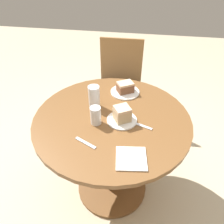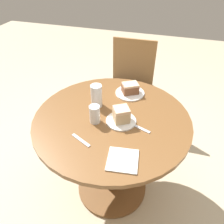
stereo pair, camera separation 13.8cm
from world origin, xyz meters
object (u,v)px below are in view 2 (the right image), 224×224
Objects in this scene: plate_near at (121,121)px; plate_far at (130,93)px; cake_slice_far at (130,88)px; glass_water at (95,115)px; cake_slice_near at (121,114)px; chair at (130,86)px; glass_lemonade at (97,97)px.

plate_far is at bearing 93.37° from plate_near.
plate_near is at bearing -86.63° from cake_slice_far.
cake_slice_near is at bearing 16.68° from glass_water.
glass_water reaches higher than cake_slice_near.
cake_slice_far reaches higher than plate_near.
glass_lemonade is (-0.07, -0.77, 0.35)m from chair.
cake_slice_near is 1.06× the size of glass_water.
plate_near is 0.33m from cake_slice_far.
cake_slice_far is (-0.02, 0.33, 0.04)m from plate_near.
plate_near is 1.36× the size of cake_slice_far.
cake_slice_near is at bearing -86.63° from plate_far.
plate_far is 0.04m from cake_slice_far.
cake_slice_far is (0.12, -0.56, 0.33)m from chair.
chair is at bearing 84.96° from glass_lemonade.
glass_lemonade reaches higher than cake_slice_far.
plate_near is 1.19× the size of glass_lemonade.
cake_slice_far is at bearing 49.03° from glass_lemonade.
plate_near is at bearing -29.92° from glass_lemonade.
chair is at bearing 98.62° from plate_near.
cake_slice_near is at bearing -86.63° from cake_slice_far.
glass_lemonade is at bearing -130.97° from cake_slice_far.
chair is 5.86× the size of glass_lemonade.
cake_slice_near is 0.79× the size of glass_lemonade.
glass_water is (-0.16, -0.05, 0.05)m from plate_near.
glass_lemonade is 1.35× the size of glass_water.
cake_slice_far reaches higher than plate_far.
glass_water is at bearing -163.32° from cake_slice_near.
chair is 0.94m from plate_near.
glass_water is (-0.14, -0.37, 0.05)m from plate_far.
plate_near is 0.33m from plate_far.
plate_far is (-0.02, 0.33, 0.00)m from plate_near.
glass_lemonade reaches higher than plate_near.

